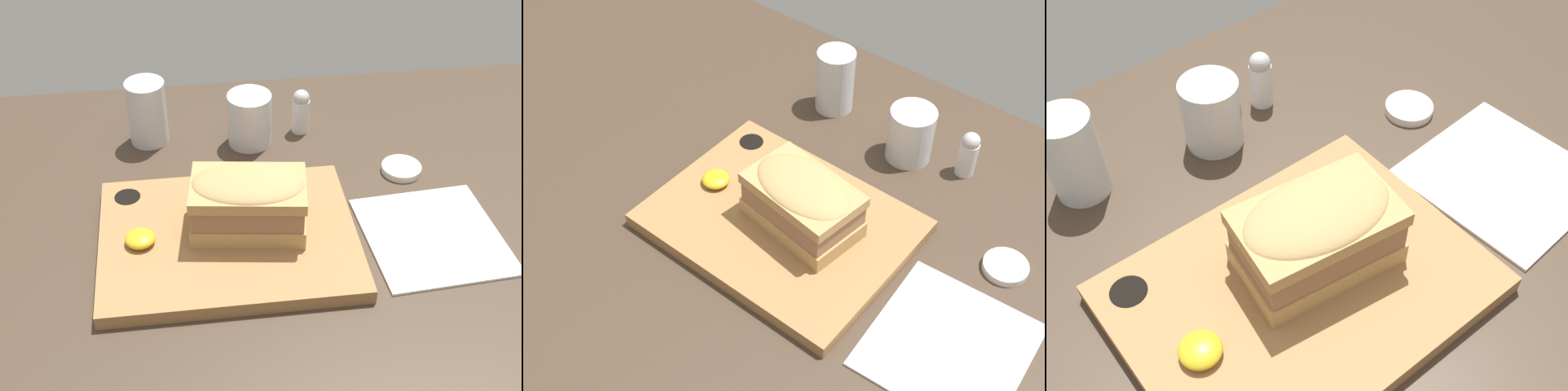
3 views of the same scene
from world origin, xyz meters
TOP-DOWN VIEW (x-y plane):
  - dining_table at (0.00, 0.00)cm, footprint 184.56×94.52cm
  - serving_board at (-4.44, 4.87)cm, footprint 33.77×25.79cm
  - sandwich at (-1.49, 5.84)cm, footprint 15.93×11.13cm
  - mustard_dollop at (-15.75, 4.28)cm, footprint 3.92×3.92cm
  - water_glass at (-14.47, 30.85)cm, footprint 6.09×6.09cm
  - wine_glass at (1.23, 28.32)cm, footprint 6.86×6.86cm
  - napkin at (23.11, 2.73)cm, footprint 19.13×19.87cm
  - salt_shaker at (9.71, 30.45)cm, footprint 2.80×2.80cm
  - condiment_dish at (22.93, 17.58)cm, footprint 5.93×5.93cm

SIDE VIEW (x-z plane):
  - dining_table at x=0.00cm, z-range 0.00..2.00cm
  - napkin at x=23.11cm, z-range 2.00..2.40cm
  - condiment_dish at x=22.93cm, z-range 2.00..3.07cm
  - serving_board at x=-4.44cm, z-range 1.98..4.07cm
  - mustard_dollop at x=-15.75cm, z-range 4.04..5.60cm
  - salt_shaker at x=9.71cm, z-range 2.08..9.52cm
  - wine_glass at x=1.23cm, z-range 1.67..10.16cm
  - water_glass at x=-14.47cm, z-range 1.31..11.69cm
  - sandwich at x=-1.49cm, z-range 4.35..12.61cm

